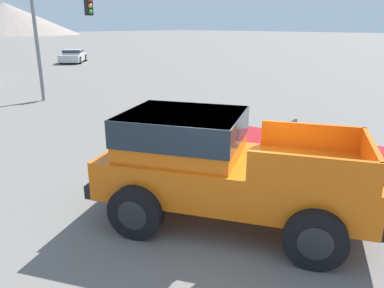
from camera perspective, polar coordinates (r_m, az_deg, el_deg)
The scene contains 5 objects.
ground_plane at distance 7.17m, azimuth 2.71°, elevation -11.04°, with size 320.00×320.00×0.00m, color slate.
orange_pickup_truck at distance 6.69m, azimuth 3.69°, elevation -2.72°, with size 3.90×5.22×1.97m.
red_convertible_car at distance 9.45m, azimuth 16.75°, elevation -1.60°, with size 2.55×4.63×1.11m.
parked_car_silver at distance 37.56m, azimuth -17.65°, elevation 12.68°, with size 4.12×4.32×1.20m.
traffic_light_main at distance 19.45m, azimuth -19.25°, elevation 17.10°, with size 3.28×0.38×5.06m.
Camera 1 is at (-4.77, -4.08, 3.46)m, focal length 35.00 mm.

